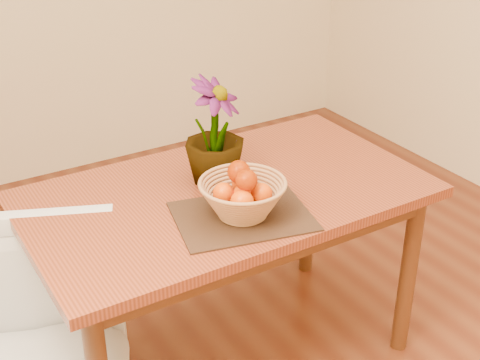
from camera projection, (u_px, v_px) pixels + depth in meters
table at (226, 211)px, 2.38m from camera, size 1.40×0.80×0.75m
placemat at (243, 216)px, 2.17m from camera, size 0.50×0.41×0.01m
wicker_basket at (243, 200)px, 2.14m from camera, size 0.29×0.29×0.12m
orange_pile at (242, 185)px, 2.12m from camera, size 0.17×0.18×0.13m
potted_plant at (215, 132)px, 2.31m from camera, size 0.30×0.30×0.38m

